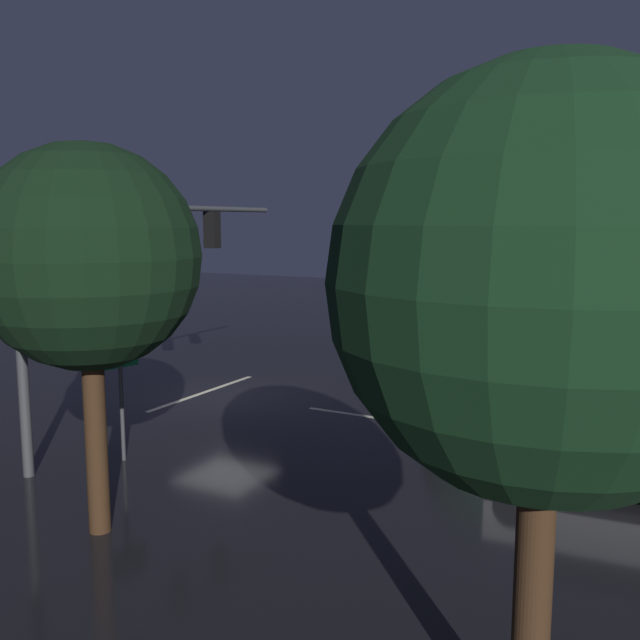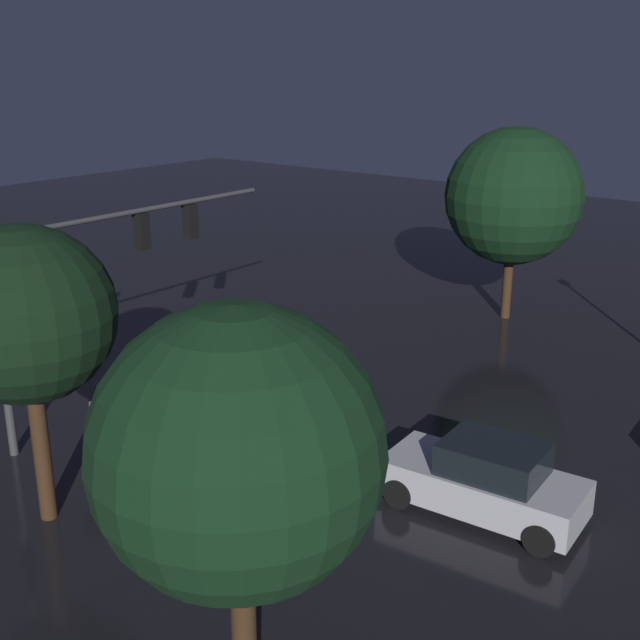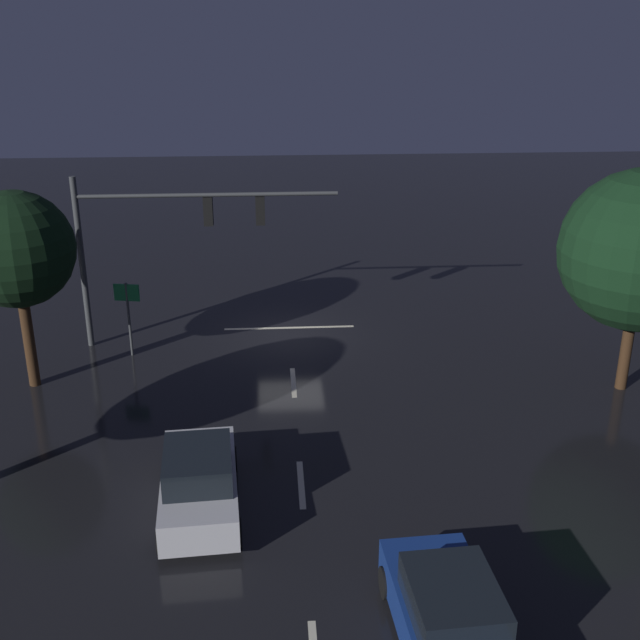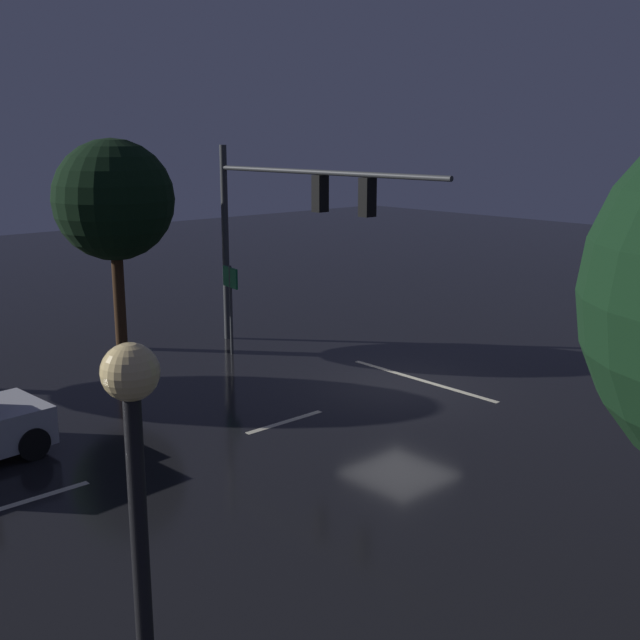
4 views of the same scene
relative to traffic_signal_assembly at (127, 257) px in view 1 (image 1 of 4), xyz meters
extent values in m
plane|color=black|center=(-4.24, -0.37, -4.34)|extent=(80.00, 80.00, 0.00)
cylinder|color=#383A3D|center=(3.05, 0.01, -1.24)|extent=(0.22, 0.22, 6.20)
cylinder|color=#383A3D|center=(-1.46, 0.01, 1.17)|extent=(9.02, 0.14, 0.14)
cube|color=black|center=(-1.46, 0.01, 0.60)|extent=(0.32, 0.36, 1.00)
sphere|color=black|center=(-1.46, -0.18, 0.92)|extent=(0.20, 0.20, 0.20)
sphere|color=yellow|center=(-1.46, -0.18, 0.60)|extent=(0.20, 0.20, 0.20)
sphere|color=black|center=(-1.46, -0.18, 0.28)|extent=(0.20, 0.20, 0.20)
cube|color=black|center=(-3.26, 0.01, 0.60)|extent=(0.32, 0.36, 1.00)
sphere|color=black|center=(-3.26, -0.18, 0.92)|extent=(0.20, 0.20, 0.20)
sphere|color=yellow|center=(-3.26, -0.18, 0.60)|extent=(0.20, 0.20, 0.20)
sphere|color=black|center=(-3.26, -0.18, 0.28)|extent=(0.20, 0.20, 0.20)
cube|color=beige|center=(-4.24, 3.63, -4.34)|extent=(0.16, 2.20, 0.01)
cube|color=beige|center=(-4.24, 9.63, -4.34)|extent=(0.16, 2.20, 0.01)
cube|color=beige|center=(-4.24, -1.19, -4.34)|extent=(5.00, 0.16, 0.01)
cube|color=#B7B7BC|center=(-1.73, 10.48, -3.72)|extent=(2.09, 4.41, 0.80)
cube|color=black|center=(-1.74, 10.68, -2.98)|extent=(1.74, 2.21, 0.68)
cylinder|color=black|center=(-0.78, 8.95, -4.00)|extent=(0.27, 0.69, 0.68)
cylinder|color=black|center=(-2.45, 8.83, -4.00)|extent=(0.27, 0.69, 0.68)
sphere|color=#F9EFC6|center=(-0.93, 8.41, -3.67)|extent=(0.20, 0.20, 0.20)
sphere|color=#F9EFC6|center=(-2.23, 8.32, -3.67)|extent=(0.20, 0.20, 0.20)
cylinder|color=#383A3D|center=(1.41, 1.03, -2.98)|extent=(0.09, 0.09, 2.71)
cube|color=#0F6033|center=(1.41, 1.03, -1.98)|extent=(0.90, 0.22, 0.60)
cylinder|color=#382314|center=(5.87, 10.61, -2.76)|extent=(0.36, 0.36, 3.15)
sphere|color=black|center=(5.87, 10.61, 0.29)|extent=(3.94, 3.94, 3.94)
cylinder|color=#382314|center=(-14.85, 4.69, -2.96)|extent=(0.36, 0.36, 2.75)
sphere|color=black|center=(-14.85, 4.69, 0.29)|extent=(5.01, 5.01, 5.01)
cylinder|color=#382314|center=(4.22, 3.22, -2.72)|extent=(0.36, 0.36, 3.24)
sphere|color=black|center=(4.22, 3.22, 0.26)|extent=(3.64, 3.64, 3.64)
camera|label=1|loc=(12.23, 11.77, 0.83)|focal=39.12mm
camera|label=2|loc=(12.66, 17.30, 5.16)|focal=45.45mm
camera|label=3|loc=(-3.60, 26.93, 7.05)|focal=44.04mm
camera|label=4|loc=(-17.67, 14.68, 2.12)|focal=44.58mm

